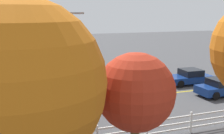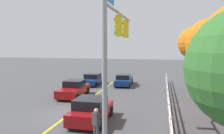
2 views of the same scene
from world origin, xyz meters
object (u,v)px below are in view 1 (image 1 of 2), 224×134
object	(u,v)px
car_2	(224,87)
pedestrian	(12,113)
tree_4	(19,84)
car_1	(59,105)
car_3	(189,77)
tree_3	(136,93)
car_0	(126,83)

from	to	relation	value
car_2	pedestrian	bearing A→B (deg)	-177.43
car_2	pedestrian	distance (m)	15.47
car_2	tree_4	bearing A→B (deg)	-153.28
car_1	car_2	distance (m)	12.71
car_1	car_3	distance (m)	12.78
car_2	pedestrian	xyz separation A→B (m)	(15.41, 1.32, 0.28)
car_3	tree_4	size ratio (longest dim) A/B	0.59
tree_3	tree_4	bearing A→B (deg)	9.72
car_1	car_3	size ratio (longest dim) A/B	0.99
car_2	pedestrian	world-z (taller)	pedestrian
tree_4	car_3	bearing A→B (deg)	-140.13
car_0	car_1	xyz separation A→B (m)	(6.03, 3.68, 0.03)
car_2	tree_4	size ratio (longest dim) A/B	0.66
car_0	tree_3	size ratio (longest dim) A/B	0.90
car_0	car_3	size ratio (longest dim) A/B	1.10
car_1	tree_3	distance (m)	8.13
car_3	car_0	bearing A→B (deg)	2.96
car_1	tree_3	xyz separation A→B (m)	(-1.77, 7.46, 2.70)
car_0	car_2	size ratio (longest dim) A/B	0.97
tree_3	tree_4	distance (m)	4.17
car_0	tree_4	xyz separation A→B (m)	(8.28, 11.83, 3.57)
car_0	pedestrian	world-z (taller)	pedestrian
car_2	tree_3	bearing A→B (deg)	-147.45
car_3	tree_4	xyz separation A→B (m)	(14.42, 12.04, 3.64)
car_2	car_1	bearing A→B (deg)	178.40
car_0	car_1	size ratio (longest dim) A/B	1.11
pedestrian	tree_3	distance (m)	8.12
car_2	car_3	distance (m)	3.77
car_3	tree_3	distance (m)	15.65
car_0	car_3	world-z (taller)	car_0
pedestrian	car_0	bearing A→B (deg)	63.42
tree_4	pedestrian	bearing A→B (deg)	-86.27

